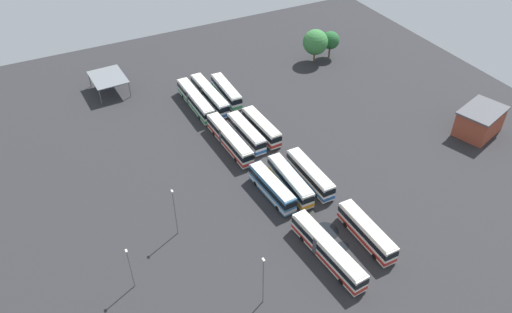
% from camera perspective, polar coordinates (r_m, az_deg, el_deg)
% --- Properties ---
extents(ground_plane, '(130.42, 130.42, 0.00)m').
position_cam_1_polar(ground_plane, '(95.76, 1.21, -0.76)').
color(ground_plane, '#28282B').
extents(bus_row0_slot0, '(15.97, 2.76, 3.60)m').
position_cam_1_polar(bus_row0_slot0, '(111.53, -6.97, 6.43)').
color(bus_row0_slot0, silver).
rests_on(bus_row0_slot0, ground_plane).
extents(bus_row0_slot1, '(15.99, 2.89, 3.60)m').
position_cam_1_polar(bus_row0_slot1, '(113.09, -5.34, 7.04)').
color(bus_row0_slot1, silver).
rests_on(bus_row0_slot1, ground_plane).
extents(bus_row0_slot2, '(12.45, 2.79, 3.60)m').
position_cam_1_polar(bus_row0_slot2, '(114.18, -3.42, 7.47)').
color(bus_row0_slot2, silver).
rests_on(bus_row0_slot2, ground_plane).
extents(bus_row1_slot0, '(16.01, 3.07, 3.60)m').
position_cam_1_polar(bus_row1_slot0, '(98.87, -3.07, 2.02)').
color(bus_row1_slot0, silver).
rests_on(bus_row1_slot0, ground_plane).
extents(bus_row1_slot1, '(12.30, 2.95, 3.60)m').
position_cam_1_polar(bus_row1_slot1, '(100.48, -1.12, 2.74)').
color(bus_row1_slot1, silver).
rests_on(bus_row1_slot1, ground_plane).
extents(bus_row1_slot2, '(12.18, 3.00, 3.60)m').
position_cam_1_polar(bus_row1_slot2, '(102.09, 0.63, 3.40)').
color(bus_row1_slot2, silver).
rests_on(bus_row1_slot2, ground_plane).
extents(bus_row2_slot0, '(12.13, 3.28, 3.60)m').
position_cam_1_polar(bus_row2_slot0, '(87.60, 1.84, -3.58)').
color(bus_row2_slot0, teal).
rests_on(bus_row2_slot0, ground_plane).
extents(bus_row2_slot1, '(12.80, 2.65, 3.60)m').
position_cam_1_polar(bus_row2_slot1, '(89.13, 3.93, -2.79)').
color(bus_row2_slot1, silver).
rests_on(bus_row2_slot1, ground_plane).
extents(bus_row2_slot2, '(12.71, 2.63, 3.60)m').
position_cam_1_polar(bus_row2_slot2, '(90.82, 6.21, -2.03)').
color(bus_row2_slot2, silver).
rests_on(bus_row2_slot2, ground_plane).
extents(bus_row3_slot0, '(16.07, 3.70, 3.60)m').
position_cam_1_polar(bus_row3_slot0, '(78.28, 8.19, -10.57)').
color(bus_row3_slot0, silver).
rests_on(bus_row3_slot0, ground_plane).
extents(bus_row3_slot2, '(12.44, 2.64, 3.60)m').
position_cam_1_polar(bus_row3_slot2, '(81.97, 12.55, -8.42)').
color(bus_row3_slot2, silver).
rests_on(bus_row3_slot2, ground_plane).
extents(depot_building, '(9.57, 11.50, 5.65)m').
position_cam_1_polar(depot_building, '(112.03, 24.25, 3.72)').
color(depot_building, '#99422D').
rests_on(depot_building, ground_plane).
extents(maintenance_shelter, '(10.01, 7.78, 3.95)m').
position_cam_1_polar(maintenance_shelter, '(120.54, -16.61, 8.67)').
color(maintenance_shelter, slate).
rests_on(maintenance_shelter, ground_plane).
extents(lamp_post_near_entrance, '(0.56, 0.28, 7.87)m').
position_cam_1_polar(lamp_post_near_entrance, '(74.47, -14.22, -12.17)').
color(lamp_post_near_entrance, slate).
rests_on(lamp_post_near_entrance, ground_plane).
extents(lamp_post_far_corner, '(0.56, 0.28, 9.39)m').
position_cam_1_polar(lamp_post_far_corner, '(79.81, -9.28, -6.15)').
color(lamp_post_far_corner, slate).
rests_on(lamp_post_far_corner, ground_plane).
extents(lamp_post_by_building, '(0.56, 0.28, 9.26)m').
position_cam_1_polar(lamp_post_by_building, '(70.05, 0.83, -13.90)').
color(lamp_post_by_building, slate).
rests_on(lamp_post_by_building, ground_plane).
extents(tree_northeast, '(4.59, 4.59, 7.00)m').
position_cam_1_polar(tree_northeast, '(132.18, 8.53, 13.03)').
color(tree_northeast, brown).
rests_on(tree_northeast, ground_plane).
extents(tree_south_edge, '(6.36, 6.36, 8.60)m').
position_cam_1_polar(tree_south_edge, '(129.02, 6.81, 12.88)').
color(tree_south_edge, brown).
rests_on(tree_south_edge, ground_plane).
extents(puddle_between_rows, '(2.02, 2.02, 0.01)m').
position_cam_1_polar(puddle_between_rows, '(81.75, 9.94, -10.09)').
color(puddle_between_rows, black).
rests_on(puddle_between_rows, ground_plane).
extents(puddle_front_lane, '(4.21, 4.21, 0.01)m').
position_cam_1_polar(puddle_front_lane, '(83.51, 8.02, -8.49)').
color(puddle_front_lane, black).
rests_on(puddle_front_lane, ground_plane).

